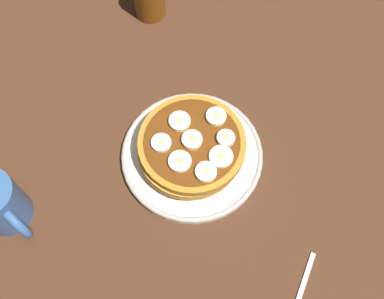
{
  "coord_description": "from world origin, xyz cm",
  "views": [
    {
      "loc": [
        20.77,
        -22.54,
        68.15
      ],
      "look_at": [
        0.0,
        0.0,
        2.8
      ],
      "focal_mm": 43.84,
      "sensor_mm": 36.0,
      "label": 1
    }
  ],
  "objects_px": {
    "banana_slice_3": "(161,143)",
    "banana_slice_6": "(226,138)",
    "plate": "(192,155)",
    "banana_slice_2": "(216,116)",
    "coffee_mug": "(0,205)",
    "banana_slice_4": "(221,157)",
    "pancake_stack": "(193,148)",
    "banana_slice_7": "(206,172)",
    "banana_slice_5": "(180,162)",
    "banana_slice_0": "(191,142)",
    "banana_slice_1": "(180,122)"
  },
  "relations": [
    {
      "from": "banana_slice_3",
      "to": "banana_slice_6",
      "type": "relative_size",
      "value": 1.1
    },
    {
      "from": "plate",
      "to": "banana_slice_2",
      "type": "height_order",
      "value": "banana_slice_2"
    },
    {
      "from": "banana_slice_2",
      "to": "coffee_mug",
      "type": "bearing_deg",
      "value": -113.47
    },
    {
      "from": "plate",
      "to": "banana_slice_4",
      "type": "distance_m",
      "value": 0.07
    },
    {
      "from": "pancake_stack",
      "to": "banana_slice_2",
      "type": "xyz_separation_m",
      "value": [
        -0.0,
        0.05,
        0.02
      ]
    },
    {
      "from": "banana_slice_2",
      "to": "banana_slice_7",
      "type": "relative_size",
      "value": 0.99
    },
    {
      "from": "banana_slice_2",
      "to": "banana_slice_5",
      "type": "height_order",
      "value": "same"
    },
    {
      "from": "banana_slice_3",
      "to": "banana_slice_5",
      "type": "relative_size",
      "value": 0.89
    },
    {
      "from": "pancake_stack",
      "to": "banana_slice_4",
      "type": "distance_m",
      "value": 0.05
    },
    {
      "from": "banana_slice_0",
      "to": "banana_slice_7",
      "type": "xyz_separation_m",
      "value": [
        0.05,
        -0.02,
        -0.0
      ]
    },
    {
      "from": "banana_slice_7",
      "to": "coffee_mug",
      "type": "xyz_separation_m",
      "value": [
        -0.18,
        -0.23,
        -0.01
      ]
    },
    {
      "from": "plate",
      "to": "banana_slice_0",
      "type": "height_order",
      "value": "banana_slice_0"
    },
    {
      "from": "plate",
      "to": "pancake_stack",
      "type": "height_order",
      "value": "pancake_stack"
    },
    {
      "from": "coffee_mug",
      "to": "plate",
      "type": "bearing_deg",
      "value": 62.06
    },
    {
      "from": "plate",
      "to": "banana_slice_6",
      "type": "bearing_deg",
      "value": 45.69
    },
    {
      "from": "plate",
      "to": "pancake_stack",
      "type": "relative_size",
      "value": 1.33
    },
    {
      "from": "banana_slice_0",
      "to": "banana_slice_4",
      "type": "xyz_separation_m",
      "value": [
        0.05,
        0.01,
        -0.0
      ]
    },
    {
      "from": "banana_slice_6",
      "to": "banana_slice_2",
      "type": "bearing_deg",
      "value": 153.43
    },
    {
      "from": "banana_slice_1",
      "to": "pancake_stack",
      "type": "bearing_deg",
      "value": -16.65
    },
    {
      "from": "banana_slice_5",
      "to": "banana_slice_6",
      "type": "relative_size",
      "value": 1.24
    },
    {
      "from": "banana_slice_2",
      "to": "banana_slice_5",
      "type": "bearing_deg",
      "value": -82.78
    },
    {
      "from": "pancake_stack",
      "to": "coffee_mug",
      "type": "distance_m",
      "value": 0.29
    },
    {
      "from": "plate",
      "to": "banana_slice_6",
      "type": "distance_m",
      "value": 0.07
    },
    {
      "from": "banana_slice_0",
      "to": "coffee_mug",
      "type": "distance_m",
      "value": 0.29
    },
    {
      "from": "pancake_stack",
      "to": "banana_slice_4",
      "type": "relative_size",
      "value": 4.72
    },
    {
      "from": "pancake_stack",
      "to": "banana_slice_5",
      "type": "distance_m",
      "value": 0.05
    },
    {
      "from": "pancake_stack",
      "to": "banana_slice_7",
      "type": "height_order",
      "value": "banana_slice_7"
    },
    {
      "from": "plate",
      "to": "banana_slice_4",
      "type": "bearing_deg",
      "value": 10.53
    },
    {
      "from": "banana_slice_0",
      "to": "pancake_stack",
      "type": "bearing_deg",
      "value": 84.41
    },
    {
      "from": "plate",
      "to": "pancake_stack",
      "type": "xyz_separation_m",
      "value": [
        0.0,
        -0.0,
        0.03
      ]
    },
    {
      "from": "banana_slice_5",
      "to": "banana_slice_7",
      "type": "height_order",
      "value": "same"
    },
    {
      "from": "banana_slice_6",
      "to": "banana_slice_7",
      "type": "relative_size",
      "value": 0.87
    },
    {
      "from": "banana_slice_1",
      "to": "banana_slice_3",
      "type": "bearing_deg",
      "value": -84.1
    },
    {
      "from": "pancake_stack",
      "to": "coffee_mug",
      "type": "bearing_deg",
      "value": -118.3
    },
    {
      "from": "banana_slice_3",
      "to": "coffee_mug",
      "type": "distance_m",
      "value": 0.24
    },
    {
      "from": "plate",
      "to": "banana_slice_1",
      "type": "bearing_deg",
      "value": 163.43
    },
    {
      "from": "banana_slice_5",
      "to": "banana_slice_3",
      "type": "bearing_deg",
      "value": 175.54
    },
    {
      "from": "banana_slice_2",
      "to": "banana_slice_3",
      "type": "height_order",
      "value": "banana_slice_2"
    },
    {
      "from": "plate",
      "to": "pancake_stack",
      "type": "bearing_deg",
      "value": -18.1
    },
    {
      "from": "banana_slice_6",
      "to": "banana_slice_5",
      "type": "bearing_deg",
      "value": -108.58
    },
    {
      "from": "pancake_stack",
      "to": "banana_slice_3",
      "type": "distance_m",
      "value": 0.05
    },
    {
      "from": "banana_slice_3",
      "to": "banana_slice_6",
      "type": "distance_m",
      "value": 0.1
    },
    {
      "from": "pancake_stack",
      "to": "plate",
      "type": "bearing_deg",
      "value": 161.9
    },
    {
      "from": "pancake_stack",
      "to": "banana_slice_7",
      "type": "xyz_separation_m",
      "value": [
        0.05,
        -0.02,
        0.03
      ]
    },
    {
      "from": "banana_slice_1",
      "to": "banana_slice_2",
      "type": "height_order",
      "value": "same"
    },
    {
      "from": "plate",
      "to": "banana_slice_4",
      "type": "relative_size",
      "value": 6.28
    },
    {
      "from": "plate",
      "to": "banana_slice_3",
      "type": "bearing_deg",
      "value": -131.71
    },
    {
      "from": "plate",
      "to": "banana_slice_0",
      "type": "relative_size",
      "value": 7.24
    },
    {
      "from": "banana_slice_4",
      "to": "banana_slice_6",
      "type": "distance_m",
      "value": 0.03
    },
    {
      "from": "banana_slice_4",
      "to": "plate",
      "type": "bearing_deg",
      "value": -169.47
    }
  ]
}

